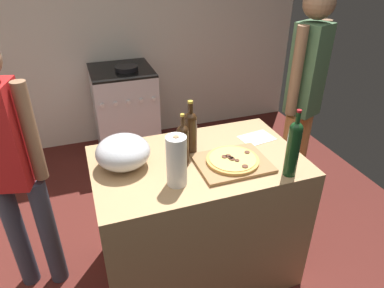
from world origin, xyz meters
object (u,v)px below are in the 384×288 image
object	(u,v)px
stove	(125,112)
wine_bottle_green	(182,144)
pizza	(233,160)
wine_bottle_clear	(293,147)
person_in_red	(304,95)
mixing_bowl	(123,152)
person_in_stripes	(12,166)
paper_towel_roll	(177,161)
wine_bottle_dark	(190,131)

from	to	relation	value
stove	wine_bottle_green	bearing A→B (deg)	-88.04
wine_bottle_green	stove	xyz separation A→B (m)	(-0.06, 1.76, -0.56)
wine_bottle_green	stove	world-z (taller)	wine_bottle_green
pizza	wine_bottle_clear	size ratio (longest dim) A/B	0.78
wine_bottle_clear	person_in_red	distance (m)	0.88
wine_bottle_clear	person_in_red	world-z (taller)	person_in_red
wine_bottle_clear	wine_bottle_green	world-z (taller)	wine_bottle_clear
mixing_bowl	person_in_stripes	size ratio (longest dim) A/B	0.19
paper_towel_roll	wine_bottle_clear	size ratio (longest dim) A/B	0.73
mixing_bowl	person_in_red	distance (m)	1.41
paper_towel_roll	wine_bottle_dark	bearing A→B (deg)	58.13
stove	mixing_bowl	bearing A→B (deg)	-98.58
pizza	wine_bottle_dark	xyz separation A→B (m)	(-0.18, 0.20, 0.12)
stove	person_in_stripes	xyz separation A→B (m)	(-0.84, -1.49, 0.45)
person_in_red	pizza	bearing A→B (deg)	-147.80
wine_bottle_green	person_in_stripes	xyz separation A→B (m)	(-0.90, 0.26, -0.11)
pizza	wine_bottle_clear	bearing A→B (deg)	-36.71
wine_bottle_dark	wine_bottle_green	bearing A→B (deg)	-127.84
stove	pizza	bearing A→B (deg)	-79.95
wine_bottle_clear	person_in_stripes	xyz separation A→B (m)	(-1.41, 0.54, -0.15)
pizza	stove	bearing A→B (deg)	100.05
mixing_bowl	paper_towel_roll	distance (m)	0.35
pizza	paper_towel_roll	bearing A→B (deg)	-169.02
wine_bottle_green	paper_towel_roll	bearing A→B (deg)	-117.14
paper_towel_roll	stove	xyz separation A→B (m)	(0.02, 1.91, -0.56)
stove	person_in_stripes	size ratio (longest dim) A/B	0.60
mixing_bowl	wine_bottle_green	bearing A→B (deg)	-17.30
wine_bottle_dark	stove	world-z (taller)	wine_bottle_dark
paper_towel_roll	wine_bottle_clear	xyz separation A→B (m)	(0.60, -0.12, 0.03)
pizza	stove	world-z (taller)	stove
paper_towel_roll	person_in_stripes	distance (m)	0.93
person_in_stripes	person_in_red	distance (m)	1.97
wine_bottle_green	wine_bottle_clear	bearing A→B (deg)	-28.00
wine_bottle_dark	person_in_red	size ratio (longest dim) A/B	0.19
stove	person_in_red	bearing A→B (deg)	-50.02
person_in_red	wine_bottle_clear	bearing A→B (deg)	-128.57
wine_bottle_clear	stove	distance (m)	2.19
paper_towel_roll	wine_bottle_dark	xyz separation A→B (m)	(0.17, 0.27, 0.01)
paper_towel_roll	pizza	bearing A→B (deg)	10.98
wine_bottle_green	mixing_bowl	bearing A→B (deg)	162.70
paper_towel_roll	wine_bottle_dark	size ratio (longest dim) A/B	0.84
mixing_bowl	wine_bottle_clear	distance (m)	0.91
wine_bottle_green	stove	distance (m)	1.85
wine_bottle_clear	wine_bottle_dark	world-z (taller)	wine_bottle_clear
stove	person_in_red	world-z (taller)	person_in_red
wine_bottle_dark	person_in_red	world-z (taller)	person_in_red
person_in_stripes	person_in_red	xyz separation A→B (m)	(1.96, 0.15, 0.10)
wine_bottle_green	person_in_red	world-z (taller)	person_in_red
mixing_bowl	pizza	bearing A→B (deg)	-17.80
wine_bottle_dark	person_in_stripes	xyz separation A→B (m)	(-0.98, 0.15, -0.12)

